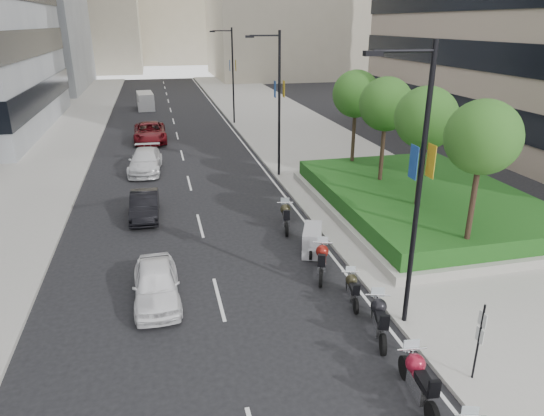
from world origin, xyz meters
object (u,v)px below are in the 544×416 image
object	(u,v)px
car_d	(150,132)
delivery_van	(145,102)
motorcycle_2	(379,319)
car_b	(145,205)
parking_sign	(479,338)
motorcycle_4	(322,261)
motorcycle_1	(418,379)
car_c	(145,161)
motorcycle_3	(352,289)
motorcycle_5	(312,240)
lamp_post_2	(231,71)
lamp_post_1	(277,98)
car_a	(156,284)
motorcycle_6	(286,217)
lamp_post_0	(415,179)

from	to	relation	value
car_d	delivery_van	distance (m)	17.04
motorcycle_2	car_b	size ratio (longest dim) A/B	0.59
parking_sign	motorcycle_4	bearing A→B (deg)	107.01
motorcycle_1	car_c	size ratio (longest dim) A/B	0.49
motorcycle_3	motorcycle_5	world-z (taller)	motorcycle_5
parking_sign	delivery_van	bearing A→B (deg)	100.40
car_b	parking_sign	bearing A→B (deg)	-57.44
lamp_post_2	delivery_van	xyz separation A→B (m)	(-8.38, 11.22, -4.19)
parking_sign	motorcycle_4	xyz separation A→B (m)	(-2.09, 6.83, -0.82)
motorcycle_5	car_c	size ratio (longest dim) A/B	0.40
motorcycle_2	car_c	bearing A→B (deg)	36.04
parking_sign	car_d	bearing A→B (deg)	104.95
lamp_post_1	car_d	world-z (taller)	lamp_post_1
lamp_post_2	car_d	size ratio (longest dim) A/B	1.58
lamp_post_1	parking_sign	bearing A→B (deg)	-88.12
car_a	delivery_van	world-z (taller)	delivery_van
car_a	delivery_van	bearing A→B (deg)	89.82
lamp_post_1	motorcycle_4	xyz separation A→B (m)	(-1.43, -13.17, -4.43)
car_b	motorcycle_5	bearing A→B (deg)	-38.16
motorcycle_1	car_a	bearing A→B (deg)	51.24
car_a	car_c	distance (m)	16.87
motorcycle_1	motorcycle_2	distance (m)	2.85
lamp_post_1	motorcycle_6	distance (m)	9.58
lamp_post_1	car_c	distance (m)	9.89
motorcycle_2	motorcycle_6	distance (m)	9.10
car_a	car_c	bearing A→B (deg)	90.62
motorcycle_2	motorcycle_3	world-z (taller)	motorcycle_2
motorcycle_2	motorcycle_3	bearing A→B (deg)	17.64
lamp_post_2	parking_sign	xyz separation A→B (m)	(0.66, -38.00, -3.61)
motorcycle_6	motorcycle_1	bearing A→B (deg)	-166.63
car_d	car_c	bearing A→B (deg)	-92.75
lamp_post_0	car_c	size ratio (longest dim) A/B	1.79
parking_sign	motorcycle_4	size ratio (longest dim) A/B	1.10
car_d	motorcycle_6	bearing A→B (deg)	-73.50
motorcycle_6	car_b	size ratio (longest dim) A/B	0.59
motorcycle_1	car_b	xyz separation A→B (m)	(-7.07, 15.04, -0.00)
lamp_post_1	motorcycle_3	bearing A→B (deg)	-93.79
motorcycle_4	motorcycle_1	bearing A→B (deg)	-157.51
lamp_post_1	car_c	xyz separation A→B (m)	(-8.27, 3.25, -4.34)
motorcycle_3	car_c	bearing A→B (deg)	32.96
motorcycle_1	motorcycle_6	world-z (taller)	motorcycle_1
lamp_post_0	motorcycle_3	world-z (taller)	lamp_post_0
car_a	car_d	world-z (taller)	car_d
car_a	car_d	distance (m)	25.80
lamp_post_2	motorcycle_2	size ratio (longest dim) A/B	3.83
motorcycle_2	car_b	distance (m)	14.21
lamp_post_0	car_a	xyz separation A→B (m)	(-7.81, 3.39, -4.38)
motorcycle_1	car_d	world-z (taller)	car_d
motorcycle_4	motorcycle_3	bearing A→B (deg)	-148.18
motorcycle_4	motorcycle_6	size ratio (longest dim) A/B	0.98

